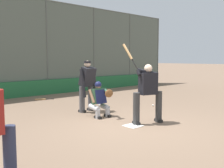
# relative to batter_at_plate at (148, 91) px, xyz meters

# --- Properties ---
(ground_plane) EXTENTS (160.00, 160.00, 0.00)m
(ground_plane) POSITION_rel_batter_at_plate_xyz_m (0.51, -0.07, -0.90)
(ground_plane) COLOR #7A604C
(home_plate_marker) EXTENTS (0.43, 0.43, 0.01)m
(home_plate_marker) POSITION_rel_batter_at_plate_xyz_m (0.51, -0.07, -0.89)
(home_plate_marker) COLOR white
(home_plate_marker) RESTS_ON ground_plane
(backstop_fence) EXTENTS (21.17, 0.08, 4.71)m
(backstop_fence) POSITION_rel_batter_at_plate_xyz_m (0.51, -7.32, 1.55)
(backstop_fence) COLOR #515651
(backstop_fence) RESTS_ON ground_plane
(padding_wall) EXTENTS (20.67, 0.18, 0.74)m
(padding_wall) POSITION_rel_batter_at_plate_xyz_m (0.51, -7.22, -0.53)
(padding_wall) COLOR #236638
(padding_wall) RESTS_ON ground_plane
(batter_at_plate) EXTENTS (0.89, 0.86, 2.21)m
(batter_at_plate) POSITION_rel_batter_at_plate_xyz_m (0.00, 0.00, 0.00)
(batter_at_plate) COLOR #333333
(batter_at_plate) RESTS_ON ground_plane
(catcher_behind_plate) EXTENTS (0.58, 0.69, 1.10)m
(catcher_behind_plate) POSITION_rel_batter_at_plate_xyz_m (0.46, -1.50, -0.33)
(catcher_behind_plate) COLOR #B7B7BC
(catcher_behind_plate) RESTS_ON ground_plane
(umpire_home) EXTENTS (0.70, 0.48, 1.73)m
(umpire_home) POSITION_rel_batter_at_plate_xyz_m (0.25, -2.41, 0.04)
(umpire_home) COLOR #4C4C51
(umpire_home) RESTS_ON ground_plane
(spare_bat_by_padding) EXTENTS (0.73, 0.42, 0.07)m
(spare_bat_by_padding) POSITION_rel_batter_at_plate_xyz_m (0.18, -5.77, -0.86)
(spare_bat_by_padding) COLOR black
(spare_bat_by_padding) RESTS_ON ground_plane
(baseball_loose) EXTENTS (0.07, 0.07, 0.07)m
(baseball_loose) POSITION_rel_batter_at_plate_xyz_m (-2.19, -1.52, -0.86)
(baseball_loose) COLOR white
(baseball_loose) RESTS_ON ground_plane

